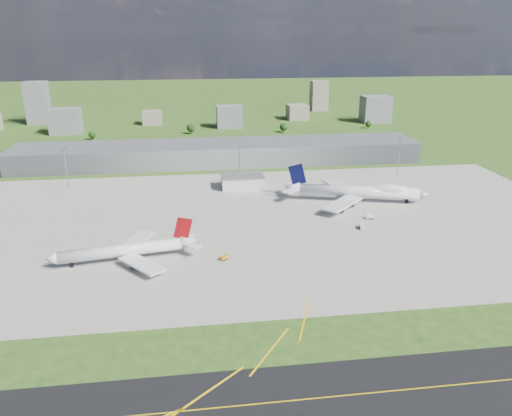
{
  "coord_description": "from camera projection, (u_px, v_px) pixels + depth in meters",
  "views": [
    {
      "loc": [
        -22.4,
        -202.51,
        95.0
      ],
      "look_at": [
        10.1,
        35.67,
        9.0
      ],
      "focal_mm": 35.0,
      "sensor_mm": 36.0,
      "label": 1
    }
  ],
  "objects": [
    {
      "name": "bldg_tall_w",
      "position": [
        38.0,
        103.0,
        529.31
      ],
      "size": [
        22.0,
        20.0,
        44.0
      ],
      "primitive_type": "cube",
      "color": "slate",
      "rests_on": "ground"
    },
    {
      "name": "tree_c",
      "position": [
        191.0,
        128.0,
        480.48
      ],
      "size": [
        8.1,
        8.1,
        9.9
      ],
      "color": "#382314",
      "rests_on": "ground"
    },
    {
      "name": "mast_west",
      "position": [
        65.0,
        161.0,
        312.37
      ],
      "size": [
        3.5,
        2.0,
        25.9
      ],
      "color": "gray",
      "rests_on": "ground"
    },
    {
      "name": "tree_far_e",
      "position": [
        368.0,
        124.0,
        508.5
      ],
      "size": [
        6.3,
        6.3,
        7.7
      ],
      "color": "#382314",
      "rests_on": "ground"
    },
    {
      "name": "bldg_e",
      "position": [
        376.0,
        109.0,
        540.5
      ],
      "size": [
        30.0,
        22.0,
        28.0
      ],
      "primitive_type": "cube",
      "color": "slate",
      "rests_on": "ground"
    },
    {
      "name": "airliner_blue_quad",
      "position": [
        359.0,
        192.0,
        290.76
      ],
      "size": [
        82.12,
        63.22,
        21.79
      ],
      "rotation": [
        0.0,
        0.0,
        -0.26
      ],
      "color": "white",
      "rests_on": "ground"
    },
    {
      "name": "van_white_near",
      "position": [
        362.0,
        226.0,
        252.25
      ],
      "size": [
        3.06,
        5.15,
        2.47
      ],
      "rotation": [
        0.0,
        0.0,
        1.37
      ],
      "color": "silver",
      "rests_on": "ground"
    },
    {
      "name": "apron",
      "position": [
        255.0,
        221.0,
        262.35
      ],
      "size": [
        360.0,
        190.0,
        0.08
      ],
      "primitive_type": "cube",
      "color": "gray",
      "rests_on": "ground"
    },
    {
      "name": "ops_building",
      "position": [
        242.0,
        182.0,
        316.99
      ],
      "size": [
        26.0,
        16.0,
        8.0
      ],
      "primitive_type": "cube",
      "color": "silver",
      "rests_on": "ground"
    },
    {
      "name": "ground",
      "position": [
        221.0,
        168.0,
        363.71
      ],
      "size": [
        1400.0,
        1400.0,
        0.0
      ],
      "primitive_type": "plane",
      "color": "#284D18",
      "rests_on": "ground"
    },
    {
      "name": "mast_east",
      "position": [
        400.0,
        150.0,
        340.37
      ],
      "size": [
        3.5,
        2.0,
        25.9
      ],
      "color": "gray",
      "rests_on": "ground"
    },
    {
      "name": "bldg_cw",
      "position": [
        152.0,
        118.0,
        530.97
      ],
      "size": [
        20.0,
        18.0,
        14.0
      ],
      "primitive_type": "cube",
      "color": "gray",
      "rests_on": "ground"
    },
    {
      "name": "tree_w",
      "position": [
        92.0,
        135.0,
        455.36
      ],
      "size": [
        6.75,
        6.75,
        8.25
      ],
      "color": "#382314",
      "rests_on": "ground"
    },
    {
      "name": "terminal",
      "position": [
        220.0,
        153.0,
        375.18
      ],
      "size": [
        300.0,
        42.0,
        15.0
      ],
      "primitive_type": "cube",
      "color": "gray",
      "rests_on": "ground"
    },
    {
      "name": "van_white_far",
      "position": [
        370.0,
        217.0,
        265.23
      ],
      "size": [
        4.6,
        2.62,
        2.29
      ],
      "rotation": [
        0.0,
        0.0,
        -0.14
      ],
      "color": "white",
      "rests_on": "ground"
    },
    {
      "name": "bldg_c",
      "position": [
        229.0,
        117.0,
        511.82
      ],
      "size": [
        26.0,
        20.0,
        22.0
      ],
      "primitive_type": "cube",
      "color": "slate",
      "rests_on": "ground"
    },
    {
      "name": "airliner_red_twin",
      "position": [
        127.0,
        250.0,
        216.55
      ],
      "size": [
        63.65,
        49.09,
        17.51
      ],
      "rotation": [
        0.0,
        0.0,
        3.31
      ],
      "color": "white",
      "rests_on": "ground"
    },
    {
      "name": "bldg_ce",
      "position": [
        297.0,
        112.0,
        560.33
      ],
      "size": [
        22.0,
        24.0,
        16.0
      ],
      "primitive_type": "cube",
      "color": "gray",
      "rests_on": "ground"
    },
    {
      "name": "mast_center",
      "position": [
        239.0,
        155.0,
        326.37
      ],
      "size": [
        3.5,
        2.0,
        25.9
      ],
      "color": "gray",
      "rests_on": "ground"
    },
    {
      "name": "bldg_w",
      "position": [
        65.0,
        121.0,
        481.79
      ],
      "size": [
        28.0,
        22.0,
        24.0
      ],
      "primitive_type": "cube",
      "color": "slate",
      "rests_on": "ground"
    },
    {
      "name": "tree_e",
      "position": [
        284.0,
        127.0,
        487.38
      ],
      "size": [
        7.65,
        7.65,
        9.35
      ],
      "color": "#382314",
      "rests_on": "ground"
    },
    {
      "name": "bldg_tall_e",
      "position": [
        319.0,
        96.0,
        618.03
      ],
      "size": [
        20.0,
        18.0,
        36.0
      ],
      "primitive_type": "cube",
      "color": "gray",
      "rests_on": "ground"
    },
    {
      "name": "tug_yellow",
      "position": [
        224.0,
        258.0,
        218.1
      ],
      "size": [
        4.07,
        4.05,
        1.81
      ],
      "rotation": [
        0.0,
        0.0,
        0.78
      ],
      "color": "orange",
      "rests_on": "ground"
    }
  ]
}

